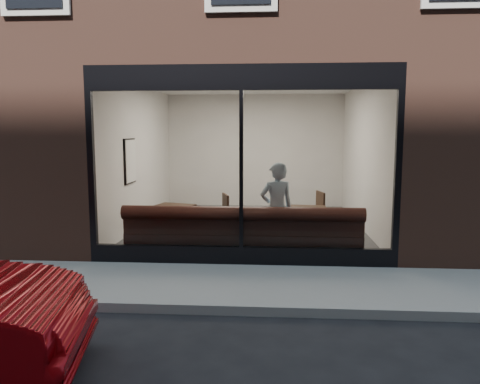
# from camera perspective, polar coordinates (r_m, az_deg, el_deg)

# --- Properties ---
(ground) EXTENTS (120.00, 120.00, 0.00)m
(ground) POSITION_cam_1_polar(r_m,az_deg,el_deg) (5.81, -1.23, -14.49)
(ground) COLOR black
(ground) RESTS_ON ground
(sidewalk_near) EXTENTS (40.00, 2.00, 0.01)m
(sidewalk_near) POSITION_cam_1_polar(r_m,az_deg,el_deg) (6.74, -0.45, -11.27)
(sidewalk_near) COLOR gray
(sidewalk_near) RESTS_ON ground
(kerb_near) EXTENTS (40.00, 0.10, 0.12)m
(kerb_near) POSITION_cam_1_polar(r_m,az_deg,el_deg) (5.74, -1.28, -14.13)
(kerb_near) COLOR gray
(kerb_near) RESTS_ON ground
(host_building_pier_left) EXTENTS (2.50, 12.00, 3.20)m
(host_building_pier_left) POSITION_cam_1_polar(r_m,az_deg,el_deg) (14.04, -13.70, 4.93)
(host_building_pier_left) COLOR brown
(host_building_pier_left) RESTS_ON ground
(host_building_pier_right) EXTENTS (2.50, 12.00, 3.20)m
(host_building_pier_right) POSITION_cam_1_polar(r_m,az_deg,el_deg) (13.77, 17.69, 4.74)
(host_building_pier_right) COLOR brown
(host_building_pier_right) RESTS_ON ground
(host_building_backfill) EXTENTS (5.00, 6.00, 3.20)m
(host_building_backfill) POSITION_cam_1_polar(r_m,az_deg,el_deg) (16.38, 2.24, 5.47)
(host_building_backfill) COLOR brown
(host_building_backfill) RESTS_ON ground
(cafe_floor) EXTENTS (6.00, 6.00, 0.00)m
(cafe_floor) POSITION_cam_1_polar(r_m,az_deg,el_deg) (10.60, 1.21, -4.24)
(cafe_floor) COLOR #2D2D30
(cafe_floor) RESTS_ON ground
(cafe_ceiling) EXTENTS (6.00, 6.00, 0.00)m
(cafe_ceiling) POSITION_cam_1_polar(r_m,az_deg,el_deg) (10.43, 1.26, 13.07)
(cafe_ceiling) COLOR white
(cafe_ceiling) RESTS_ON host_building_upper
(cafe_wall_back) EXTENTS (5.00, 0.00, 5.00)m
(cafe_wall_back) POSITION_cam_1_polar(r_m,az_deg,el_deg) (13.38, 1.84, 5.02)
(cafe_wall_back) COLOR silver
(cafe_wall_back) RESTS_ON ground
(cafe_wall_left) EXTENTS (0.00, 6.00, 6.00)m
(cafe_wall_left) POSITION_cam_1_polar(r_m,az_deg,el_deg) (10.80, -12.11, 4.27)
(cafe_wall_left) COLOR silver
(cafe_wall_left) RESTS_ON ground
(cafe_wall_right) EXTENTS (0.00, 6.00, 6.00)m
(cafe_wall_right) POSITION_cam_1_polar(r_m,az_deg,el_deg) (10.57, 14.88, 4.12)
(cafe_wall_right) COLOR silver
(cafe_wall_right) RESTS_ON ground
(storefront_kick) EXTENTS (5.00, 0.10, 0.30)m
(storefront_kick) POSITION_cam_1_polar(r_m,az_deg,el_deg) (7.70, 0.15, -7.75)
(storefront_kick) COLOR black
(storefront_kick) RESTS_ON ground
(storefront_header) EXTENTS (5.00, 0.10, 0.40)m
(storefront_header) POSITION_cam_1_polar(r_m,az_deg,el_deg) (7.48, 0.16, 13.82)
(storefront_header) COLOR black
(storefront_header) RESTS_ON host_building_upper
(storefront_mullion) EXTENTS (0.06, 0.10, 2.50)m
(storefront_mullion) POSITION_cam_1_polar(r_m,az_deg,el_deg) (7.46, 0.16, 2.68)
(storefront_mullion) COLOR black
(storefront_mullion) RESTS_ON storefront_kick
(storefront_glass) EXTENTS (4.80, 0.00, 4.80)m
(storefront_glass) POSITION_cam_1_polar(r_m,az_deg,el_deg) (7.43, 0.14, 2.66)
(storefront_glass) COLOR white
(storefront_glass) RESTS_ON storefront_kick
(banquette) EXTENTS (4.00, 0.55, 0.45)m
(banquette) POSITION_cam_1_polar(r_m,az_deg,el_deg) (8.07, 0.34, -6.49)
(banquette) COLOR #341713
(banquette) RESTS_ON cafe_floor
(person) EXTENTS (0.69, 0.56, 1.63)m
(person) POSITION_cam_1_polar(r_m,az_deg,el_deg) (8.18, 4.48, -2.10)
(person) COLOR #A9C7DB
(person) RESTS_ON cafe_floor
(cafe_table_left) EXTENTS (0.88, 0.88, 0.05)m
(cafe_table_left) POSITION_cam_1_polar(r_m,az_deg,el_deg) (8.96, -8.31, -1.81)
(cafe_table_left) COLOR black
(cafe_table_left) RESTS_ON cafe_floor
(cafe_table_right) EXTENTS (0.71, 0.71, 0.04)m
(cafe_table_right) POSITION_cam_1_polar(r_m,az_deg,el_deg) (8.75, 8.30, -2.04)
(cafe_table_right) COLOR black
(cafe_table_right) RESTS_ON cafe_floor
(cafe_chair_left) EXTENTS (0.59, 0.59, 0.04)m
(cafe_chair_left) POSITION_cam_1_polar(r_m,az_deg,el_deg) (9.19, -2.93, -4.68)
(cafe_chair_left) COLOR black
(cafe_chair_left) RESTS_ON cafe_floor
(cafe_chair_right) EXTENTS (0.56, 0.56, 0.04)m
(cafe_chair_right) POSITION_cam_1_polar(r_m,az_deg,el_deg) (9.65, 8.64, -4.16)
(cafe_chair_right) COLOR black
(cafe_chair_right) RESTS_ON cafe_floor
(wall_poster) EXTENTS (0.02, 0.66, 0.88)m
(wall_poster) POSITION_cam_1_polar(r_m,az_deg,el_deg) (10.01, -13.18, 3.70)
(wall_poster) COLOR white
(wall_poster) RESTS_ON cafe_wall_left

